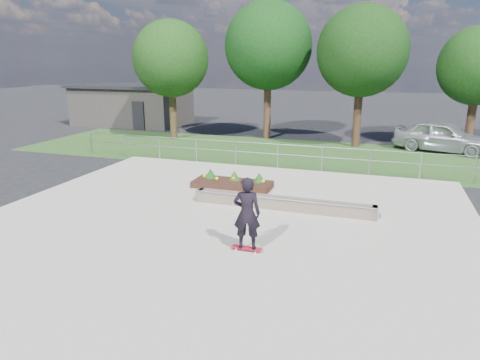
{
  "coord_description": "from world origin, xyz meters",
  "views": [
    {
      "loc": [
        4.34,
        -10.95,
        4.78
      ],
      "look_at": [
        0.2,
        1.5,
        1.1
      ],
      "focal_mm": 32.0,
      "sensor_mm": 36.0,
      "label": 1
    }
  ],
  "objects_px": {
    "grind_ledge": "(282,203)",
    "planter_bed": "(233,183)",
    "parked_car": "(443,136)",
    "skateboarder": "(247,213)"
  },
  "relations": [
    {
      "from": "planter_bed",
      "to": "parked_car",
      "type": "distance_m",
      "value": 13.13
    },
    {
      "from": "planter_bed",
      "to": "skateboarder",
      "type": "bearing_deg",
      "value": -67.06
    },
    {
      "from": "parked_car",
      "to": "planter_bed",
      "type": "bearing_deg",
      "value": 157.71
    },
    {
      "from": "grind_ledge",
      "to": "parked_car",
      "type": "bearing_deg",
      "value": 63.18
    },
    {
      "from": "planter_bed",
      "to": "parked_car",
      "type": "relative_size",
      "value": 0.61
    },
    {
      "from": "grind_ledge",
      "to": "planter_bed",
      "type": "bearing_deg",
      "value": 141.74
    },
    {
      "from": "grind_ledge",
      "to": "planter_bed",
      "type": "xyz_separation_m",
      "value": [
        -2.38,
        1.88,
        -0.02
      ]
    },
    {
      "from": "skateboarder",
      "to": "parked_car",
      "type": "xyz_separation_m",
      "value": [
        6.19,
        15.34,
        -0.23
      ]
    },
    {
      "from": "planter_bed",
      "to": "skateboarder",
      "type": "relative_size",
      "value": 1.53
    },
    {
      "from": "grind_ledge",
      "to": "planter_bed",
      "type": "height_order",
      "value": "planter_bed"
    }
  ]
}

